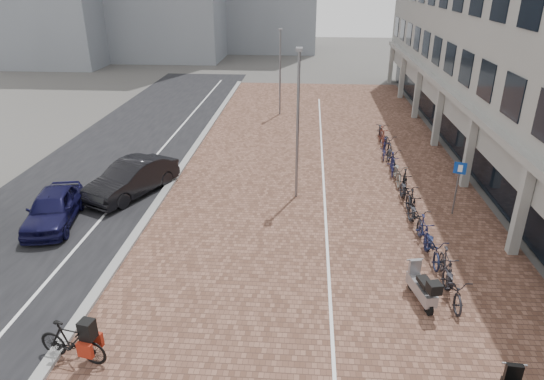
# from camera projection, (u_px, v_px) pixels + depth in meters

# --- Properties ---
(ground) EXTENTS (140.00, 140.00, 0.00)m
(ground) POSITION_uv_depth(u_px,v_px,m) (257.00, 312.00, 14.23)
(ground) COLOR #474442
(ground) RESTS_ON ground
(plaza_brick) EXTENTS (14.50, 42.00, 0.04)m
(plaza_brick) POSITION_uv_depth(u_px,v_px,m) (319.00, 167.00, 25.00)
(plaza_brick) COLOR brown
(plaza_brick) RESTS_ON ground
(street_asphalt) EXTENTS (8.00, 50.00, 0.03)m
(street_asphalt) POSITION_uv_depth(u_px,v_px,m) (114.00, 161.00, 25.76)
(street_asphalt) COLOR black
(street_asphalt) RESTS_ON ground
(curb) EXTENTS (0.35, 42.00, 0.14)m
(curb) POSITION_uv_depth(u_px,v_px,m) (185.00, 162.00, 25.47)
(curb) COLOR gray
(curb) RESTS_ON ground
(lane_line) EXTENTS (0.12, 44.00, 0.00)m
(lane_line) POSITION_uv_depth(u_px,v_px,m) (150.00, 162.00, 25.62)
(lane_line) COLOR white
(lane_line) RESTS_ON street_asphalt
(parking_line) EXTENTS (0.10, 30.00, 0.00)m
(parking_line) POSITION_uv_depth(u_px,v_px,m) (323.00, 166.00, 24.97)
(parking_line) COLOR white
(parking_line) RESTS_ON plaza_brick
(car_navy) EXTENTS (2.44, 4.39, 1.41)m
(car_navy) POSITION_uv_depth(u_px,v_px,m) (53.00, 208.00, 19.02)
(car_navy) COLOR black
(car_navy) RESTS_ON ground
(car_dark) EXTENTS (3.45, 4.98, 1.56)m
(car_dark) POSITION_uv_depth(u_px,v_px,m) (132.00, 178.00, 21.60)
(car_dark) COLOR black
(car_dark) RESTS_ON ground
(hero_bike) EXTENTS (2.02, 0.92, 1.38)m
(hero_bike) POSITION_uv_depth(u_px,v_px,m) (72.00, 341.00, 12.22)
(hero_bike) COLOR black
(hero_bike) RESTS_ON ground
(scooter_front) EXTENTS (0.90, 1.79, 1.18)m
(scooter_front) POSITION_uv_depth(u_px,v_px,m) (422.00, 286.00, 14.43)
(scooter_front) COLOR gray
(scooter_front) RESTS_ON ground
(parking_sign) EXTENTS (0.47, 0.21, 2.33)m
(parking_sign) POSITION_uv_depth(u_px,v_px,m) (458.00, 180.00, 19.41)
(parking_sign) COLOR slate
(parking_sign) RESTS_ON ground
(lamp_near) EXTENTS (0.12, 0.12, 6.47)m
(lamp_near) POSITION_uv_depth(u_px,v_px,m) (298.00, 128.00, 20.32)
(lamp_near) COLOR slate
(lamp_near) RESTS_ON ground
(lamp_far) EXTENTS (0.12, 0.12, 5.85)m
(lamp_far) POSITION_uv_depth(u_px,v_px,m) (280.00, 73.00, 33.23)
(lamp_far) COLOR slate
(lamp_far) RESTS_ON ground
(bike_row) EXTENTS (1.12, 18.10, 1.05)m
(bike_row) POSITION_uv_depth(u_px,v_px,m) (403.00, 182.00, 21.84)
(bike_row) COLOR black
(bike_row) RESTS_ON ground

